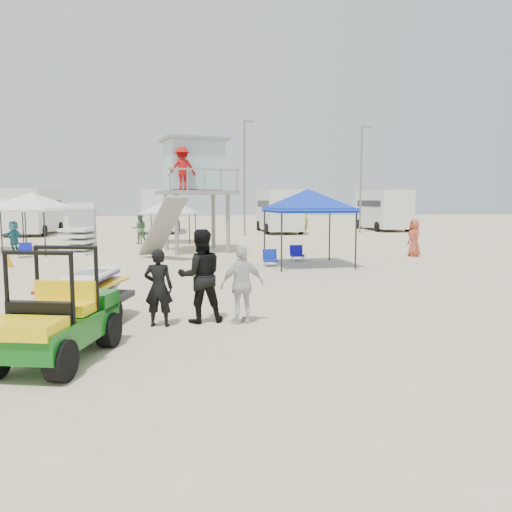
{
  "coord_description": "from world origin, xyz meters",
  "views": [
    {
      "loc": [
        -1.02,
        -7.99,
        2.57
      ],
      "look_at": [
        0.5,
        3.0,
        1.3
      ],
      "focal_mm": 35.0,
      "sensor_mm": 36.0,
      "label": 1
    }
  ],
  "objects": [
    {
      "name": "man_left",
      "position": [
        -1.61,
        2.09,
        0.79
      ],
      "size": [
        0.63,
        0.46,
        1.59
      ],
      "primitive_type": "imported",
      "rotation": [
        0.0,
        0.0,
        2.99
      ],
      "color": "black",
      "rests_on": "ground"
    },
    {
      "name": "light_pole_left",
      "position": [
        3.0,
        27.0,
        4.0
      ],
      "size": [
        0.14,
        0.14,
        8.0
      ],
      "primitive_type": "cylinder",
      "color": "slate",
      "rests_on": "ground"
    },
    {
      "name": "canopy_white_c",
      "position": [
        -2.07,
        21.91,
        2.4
      ],
      "size": [
        3.27,
        3.27,
        2.95
      ],
      "color": "black",
      "rests_on": "ground"
    },
    {
      "name": "cone_far",
      "position": [
        -7.74,
        11.81,
        0.25
      ],
      "size": [
        0.34,
        0.34,
        0.5
      ],
      "primitive_type": "cone",
      "color": "orange",
      "rests_on": "ground"
    },
    {
      "name": "beach_chair_a",
      "position": [
        -8.19,
        15.23,
        0.31
      ],
      "size": [
        0.65,
        0.71,
        0.64
      ],
      "color": "#0F13A9",
      "rests_on": "ground"
    },
    {
      "name": "umbrella_b",
      "position": [
        -2.5,
        22.36,
        0.81
      ],
      "size": [
        2.41,
        2.43,
        1.63
      ],
      "primitive_type": "imported",
      "rotation": [
        0.0,
        0.0,
        0.48
      ],
      "color": "yellow",
      "rests_on": "ground"
    },
    {
      "name": "utility_cart",
      "position": [
        -3.13,
        0.06,
        0.83
      ],
      "size": [
        1.7,
        2.56,
        1.78
      ],
      "color": "#0E5A13",
      "rests_on": "ground"
    },
    {
      "name": "light_pole_right",
      "position": [
        12.0,
        28.5,
        4.0
      ],
      "size": [
        0.14,
        0.14,
        8.0
      ],
      "primitive_type": "cylinder",
      "color": "slate",
      "rests_on": "ground"
    },
    {
      "name": "lifeguard_tower",
      "position": [
        -0.68,
        16.62,
        3.99
      ],
      "size": [
        4.02,
        4.02,
        5.35
      ],
      "color": "gray",
      "rests_on": "ground"
    },
    {
      "name": "canopy_white_a",
      "position": [
        -8.31,
        16.99,
        2.73
      ],
      "size": [
        3.64,
        3.64,
        3.28
      ],
      "color": "black",
      "rests_on": "ground"
    },
    {
      "name": "distant_beachgoers",
      "position": [
        -0.88,
        19.05,
        0.82
      ],
      "size": [
        19.24,
        16.21,
        1.72
      ],
      "color": "teal",
      "rests_on": "ground"
    },
    {
      "name": "rv_mid_right",
      "position": [
        6.0,
        29.99,
        1.8
      ],
      "size": [
        2.64,
        7.0,
        3.25
      ],
      "color": "silver",
      "rests_on": "ground"
    },
    {
      "name": "umbrella_a",
      "position": [
        -6.3,
        20.18,
        0.98
      ],
      "size": [
        2.47,
        2.5,
        1.95
      ],
      "primitive_type": "imported",
      "rotation": [
        0.0,
        0.0,
        -0.17
      ],
      "color": "red",
      "rests_on": "ground"
    },
    {
      "name": "rv_far_left",
      "position": [
        -12.0,
        29.99,
        1.8
      ],
      "size": [
        2.64,
        6.8,
        3.25
      ],
      "color": "silver",
      "rests_on": "ground"
    },
    {
      "name": "man_mid",
      "position": [
        -0.76,
        2.34,
        0.98
      ],
      "size": [
        1.04,
        0.86,
        1.95
      ],
      "primitive_type": "imported",
      "rotation": [
        0.0,
        0.0,
        3.28
      ],
      "color": "black",
      "rests_on": "ground"
    },
    {
      "name": "beach_chair_c",
      "position": [
        3.53,
        12.39,
        0.31
      ],
      "size": [
        0.56,
        0.6,
        0.64
      ],
      "color": "#1710AF",
      "rests_on": "ground"
    },
    {
      "name": "surf_trailer",
      "position": [
        -3.13,
        2.39,
        0.89
      ],
      "size": [
        1.84,
        2.7,
        2.19
      ],
      "color": "black",
      "rests_on": "ground"
    },
    {
      "name": "rv_far_right",
      "position": [
        15.0,
        31.49,
        1.8
      ],
      "size": [
        2.64,
        6.6,
        3.25
      ],
      "color": "silver",
      "rests_on": "ground"
    },
    {
      "name": "ground",
      "position": [
        0.0,
        0.0,
        0.0
      ],
      "size": [
        140.0,
        140.0,
        0.0
      ],
      "primitive_type": "plane",
      "color": "beige",
      "rests_on": "ground"
    },
    {
      "name": "rv_mid_left",
      "position": [
        -3.0,
        31.49,
        1.8
      ],
      "size": [
        2.65,
        6.5,
        3.25
      ],
      "color": "silver",
      "rests_on": "ground"
    },
    {
      "name": "canopy_blue",
      "position": [
        3.58,
        10.73,
        2.81
      ],
      "size": [
        3.13,
        3.13,
        3.35
      ],
      "color": "black",
      "rests_on": "ground"
    },
    {
      "name": "beach_chair_b",
      "position": [
        2.13,
        10.82,
        0.31
      ],
      "size": [
        0.55,
        0.59,
        0.64
      ],
      "color": "#0D2094",
      "rests_on": "ground"
    },
    {
      "name": "man_right",
      "position": [
        0.09,
        2.09,
        0.81
      ],
      "size": [
        1.02,
        0.64,
        1.62
      ],
      "primitive_type": "imported",
      "rotation": [
        0.0,
        0.0,
        3.41
      ],
      "color": "silver",
      "rests_on": "ground"
    }
  ]
}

